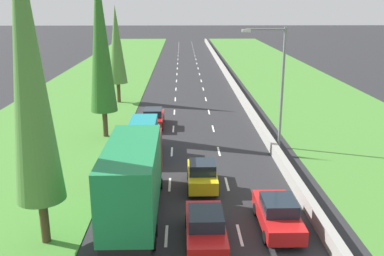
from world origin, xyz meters
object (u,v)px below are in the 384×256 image
(green_box_truck_left_lane, at_px, (134,178))
(red_sedan_right_lane, at_px, (278,214))
(poplar_tree_nearest, at_px, (27,61))
(street_light_mast, at_px, (278,80))
(red_sedan_centre_lane, at_px, (206,227))
(poplar_tree_third, at_px, (116,45))
(poplar_tree_second, at_px, (100,38))
(yellow_hatchback_centre_lane, at_px, (202,175))
(red_sedan_left_lane, at_px, (153,118))
(teal_van_left_lane, at_px, (144,138))

(green_box_truck_left_lane, xyz_separation_m, red_sedan_right_lane, (7.05, -1.37, -1.37))
(green_box_truck_left_lane, distance_m, poplar_tree_nearest, 7.65)
(red_sedan_right_lane, height_order, street_light_mast, street_light_mast)
(red_sedan_centre_lane, height_order, poplar_tree_third, poplar_tree_third)
(red_sedan_centre_lane, height_order, green_box_truck_left_lane, green_box_truck_left_lane)
(red_sedan_right_lane, relative_size, street_light_mast, 0.50)
(red_sedan_centre_lane, relative_size, poplar_tree_second, 0.32)
(street_light_mast, bearing_deg, yellow_hatchback_centre_lane, -128.87)
(red_sedan_left_lane, bearing_deg, poplar_tree_nearest, -100.98)
(poplar_tree_second, distance_m, street_light_mast, 13.99)
(poplar_tree_nearest, height_order, street_light_mast, poplar_tree_nearest)
(red_sedan_left_lane, bearing_deg, teal_van_left_lane, -91.00)
(yellow_hatchback_centre_lane, height_order, red_sedan_left_lane, yellow_hatchback_centre_lane)
(red_sedan_left_lane, bearing_deg, red_sedan_right_lane, -68.54)
(green_box_truck_left_lane, distance_m, teal_van_left_lane, 9.20)
(teal_van_left_lane, bearing_deg, poplar_tree_third, 103.74)
(poplar_tree_nearest, bearing_deg, poplar_tree_second, 90.03)
(yellow_hatchback_centre_lane, height_order, poplar_tree_third, poplar_tree_third)
(red_sedan_centre_lane, relative_size, red_sedan_right_lane, 1.00)
(green_box_truck_left_lane, distance_m, poplar_tree_second, 15.66)
(poplar_tree_nearest, height_order, poplar_tree_second, poplar_tree_nearest)
(red_sedan_left_lane, bearing_deg, street_light_mast, -32.49)
(poplar_tree_nearest, bearing_deg, red_sedan_left_lane, 79.02)
(teal_van_left_lane, xyz_separation_m, street_light_mast, (9.73, 1.66, 3.83))
(poplar_tree_second, bearing_deg, red_sedan_left_lane, 38.01)
(red_sedan_left_lane, bearing_deg, red_sedan_centre_lane, -79.51)
(teal_van_left_lane, bearing_deg, red_sedan_centre_lane, -72.31)
(red_sedan_left_lane, xyz_separation_m, poplar_tree_third, (-4.41, 9.72, 5.45))
(red_sedan_centre_lane, distance_m, poplar_tree_second, 19.54)
(red_sedan_centre_lane, bearing_deg, yellow_hatchback_centre_lane, 88.81)
(poplar_tree_third, distance_m, street_light_mast, 21.16)
(poplar_tree_nearest, relative_size, street_light_mast, 1.62)
(red_sedan_centre_lane, xyz_separation_m, teal_van_left_lane, (-3.75, 11.76, 0.59))
(red_sedan_right_lane, bearing_deg, yellow_hatchback_centre_lane, 124.93)
(red_sedan_left_lane, height_order, poplar_tree_nearest, poplar_tree_nearest)
(red_sedan_right_lane, xyz_separation_m, poplar_tree_third, (-11.61, 28.02, 5.45))
(red_sedan_right_lane, xyz_separation_m, yellow_hatchback_centre_lane, (-3.45, 4.94, 0.02))
(green_box_truck_left_lane, bearing_deg, red_sedan_centre_lane, -36.80)
(yellow_hatchback_centre_lane, distance_m, poplar_tree_third, 25.08)
(yellow_hatchback_centre_lane, distance_m, street_light_mast, 10.30)
(green_box_truck_left_lane, distance_m, red_sedan_right_lane, 7.31)
(red_sedan_left_lane, xyz_separation_m, poplar_tree_second, (-3.75, -2.93, 7.20))
(poplar_tree_nearest, relative_size, poplar_tree_third, 1.40)
(red_sedan_right_lane, xyz_separation_m, poplar_tree_nearest, (-10.93, -0.96, 7.53))
(red_sedan_centre_lane, xyz_separation_m, poplar_tree_second, (-7.36, 16.61, 7.20))
(red_sedan_centre_lane, bearing_deg, red_sedan_left_lane, 100.49)
(red_sedan_centre_lane, distance_m, yellow_hatchback_centre_lane, 6.17)
(teal_van_left_lane, distance_m, red_sedan_right_lane, 12.85)
(teal_van_left_lane, distance_m, poplar_tree_nearest, 13.91)
(red_sedan_left_lane, bearing_deg, yellow_hatchback_centre_lane, -74.35)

